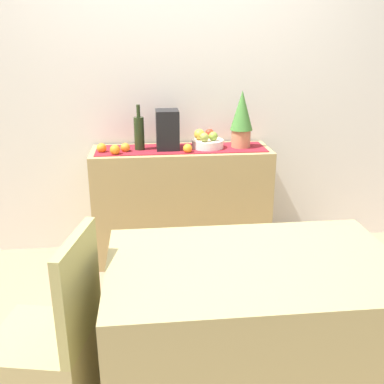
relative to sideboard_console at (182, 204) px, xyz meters
name	(u,v)px	position (x,y,z in m)	size (l,w,h in m)	color
ground_plane	(187,328)	(-0.05, -0.92, -0.43)	(6.40, 6.40, 0.02)	#997A5E
room_wall_rear	(171,75)	(-0.05, 0.26, 0.93)	(6.40, 0.06, 2.70)	silver
sideboard_console	(182,204)	(0.00, 0.00, 0.00)	(1.29, 0.42, 0.85)	tan
table_runner	(181,149)	(0.00, 0.00, 0.43)	(1.21, 0.32, 0.01)	maroon
fruit_bowl	(208,144)	(0.19, 0.00, 0.46)	(0.23, 0.23, 0.06)	white
apple_left	(213,136)	(0.23, -0.04, 0.52)	(0.07, 0.07, 0.07)	olive
apple_right	(209,133)	(0.21, 0.06, 0.52)	(0.07, 0.07, 0.07)	red
apple_front	(199,134)	(0.13, 0.01, 0.53)	(0.08, 0.08, 0.08)	gold
apple_upper	(204,137)	(0.16, -0.06, 0.52)	(0.07, 0.07, 0.07)	#919F41
wine_bottle	(139,133)	(-0.30, 0.00, 0.55)	(0.07, 0.07, 0.32)	#232F16
coffee_maker	(167,130)	(-0.10, 0.00, 0.57)	(0.16, 0.18, 0.28)	black
potted_plant	(242,118)	(0.44, 0.00, 0.64)	(0.16, 0.16, 0.41)	#BD7754
orange_loose_mid	(188,148)	(0.04, -0.12, 0.46)	(0.06, 0.06, 0.06)	orange
orange_loose_near_bowl	(115,150)	(-0.46, -0.12, 0.46)	(0.07, 0.07, 0.07)	orange
orange_loose_far	(102,148)	(-0.56, -0.05, 0.46)	(0.07, 0.07, 0.07)	orange
orange_loose_end	(125,148)	(-0.40, -0.05, 0.46)	(0.07, 0.07, 0.07)	orange
dining_table	(251,336)	(0.18, -1.51, -0.05)	(1.22, 0.75, 0.74)	tan
chair_near_window	(50,371)	(-0.70, -1.52, -0.16)	(0.47, 0.47, 0.90)	tan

